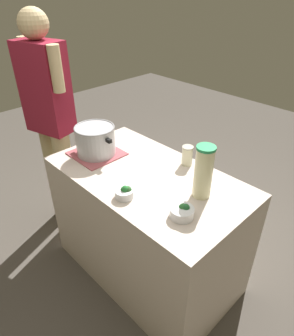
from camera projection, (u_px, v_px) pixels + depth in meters
name	position (u px, v px, depth m)	size (l,w,h in m)	color
ground_plane	(147.00, 267.00, 2.37)	(8.00, 8.00, 0.00)	#4E4740
counter_slab	(147.00, 226.00, 2.13)	(1.29, 0.73, 0.87)	beige
dish_cloth	(97.00, 154.00, 2.12)	(0.32, 0.32, 0.01)	#A95057
cooking_pot	(95.00, 140.00, 2.07)	(0.34, 0.27, 0.20)	#B7B7BC
lemonade_pitcher	(203.00, 172.00, 1.64)	(0.11, 0.11, 0.31)	beige
mason_jar	(187.00, 155.00, 1.97)	(0.07, 0.07, 0.13)	beige
broccoli_bowl_front	(125.00, 192.00, 1.69)	(0.11, 0.11, 0.08)	silver
broccoli_bowl_center	(182.00, 212.00, 1.56)	(0.13, 0.13, 0.07)	silver
person_cook	(51.00, 122.00, 2.32)	(0.50, 0.28, 1.77)	tan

